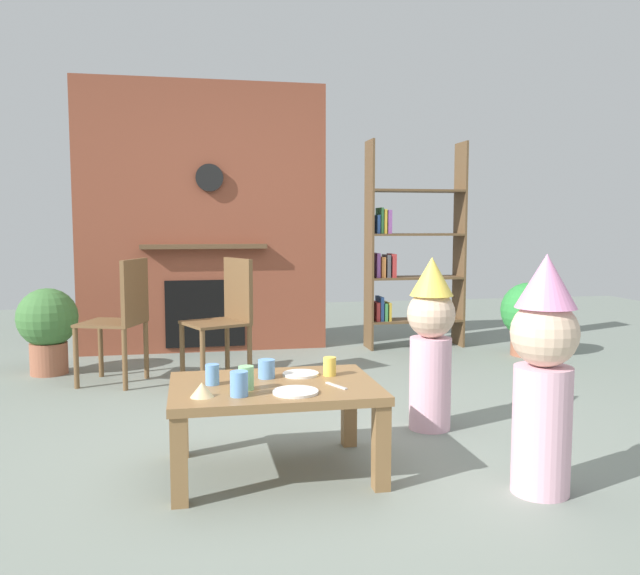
# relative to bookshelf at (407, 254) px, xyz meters

# --- Properties ---
(ground_plane) EXTENTS (12.00, 12.00, 0.00)m
(ground_plane) POSITION_rel_bookshelf_xyz_m (-1.36, -2.40, -0.87)
(ground_plane) COLOR gray
(brick_fireplace_feature) EXTENTS (2.20, 0.28, 2.40)m
(brick_fireplace_feature) POSITION_rel_bookshelf_xyz_m (-1.84, 0.20, 0.32)
(brick_fireplace_feature) COLOR brown
(brick_fireplace_feature) RESTS_ON ground_plane
(bookshelf) EXTENTS (0.90, 0.28, 1.90)m
(bookshelf) POSITION_rel_bookshelf_xyz_m (0.00, 0.00, 0.00)
(bookshelf) COLOR brown
(bookshelf) RESTS_ON ground_plane
(coffee_table) EXTENTS (0.94, 0.68, 0.42)m
(coffee_table) POSITION_rel_bookshelf_xyz_m (-1.60, -2.87, -0.52)
(coffee_table) COLOR olive
(coffee_table) RESTS_ON ground_plane
(paper_cup_near_left) EXTENTS (0.06, 0.06, 0.09)m
(paper_cup_near_left) POSITION_rel_bookshelf_xyz_m (-1.31, -2.76, -0.41)
(paper_cup_near_left) COLOR #F2CC4C
(paper_cup_near_left) RESTS_ON coffee_table
(paper_cup_near_right) EXTENTS (0.06, 0.06, 0.09)m
(paper_cup_near_right) POSITION_rel_bookshelf_xyz_m (-1.88, -2.83, -0.41)
(paper_cup_near_right) COLOR #669EE0
(paper_cup_near_right) RESTS_ON coffee_table
(paper_cup_center) EXTENTS (0.08, 0.08, 0.09)m
(paper_cup_center) POSITION_rel_bookshelf_xyz_m (-1.62, -2.75, -0.41)
(paper_cup_center) COLOR #669EE0
(paper_cup_center) RESTS_ON coffee_table
(paper_cup_far_left) EXTENTS (0.07, 0.07, 0.11)m
(paper_cup_far_left) POSITION_rel_bookshelf_xyz_m (-1.73, -2.95, -0.40)
(paper_cup_far_left) COLOR #8CD18C
(paper_cup_far_left) RESTS_ON coffee_table
(paper_cup_far_right) EXTENTS (0.08, 0.08, 0.11)m
(paper_cup_far_right) POSITION_rel_bookshelf_xyz_m (-1.77, -3.06, -0.40)
(paper_cup_far_right) COLOR #669EE0
(paper_cup_far_right) RESTS_ON coffee_table
(paper_plate_front) EXTENTS (0.20, 0.20, 0.01)m
(paper_plate_front) POSITION_rel_bookshelf_xyz_m (-1.53, -3.05, -0.45)
(paper_plate_front) COLOR white
(paper_plate_front) RESTS_ON coffee_table
(paper_plate_rear) EXTENTS (0.17, 0.17, 0.01)m
(paper_plate_rear) POSITION_rel_bookshelf_xyz_m (-1.45, -2.72, -0.45)
(paper_plate_rear) COLOR white
(paper_plate_rear) RESTS_ON coffee_table
(birthday_cake_slice) EXTENTS (0.10, 0.10, 0.06)m
(birthday_cake_slice) POSITION_rel_bookshelf_xyz_m (-1.93, -3.04, -0.42)
(birthday_cake_slice) COLOR #EAC68C
(birthday_cake_slice) RESTS_ON coffee_table
(table_fork) EXTENTS (0.07, 0.14, 0.01)m
(table_fork) POSITION_rel_bookshelf_xyz_m (-1.33, -2.97, -0.45)
(table_fork) COLOR silver
(table_fork) RESTS_ON coffee_table
(child_with_cone_hat) EXTENTS (0.28, 0.28, 1.02)m
(child_with_cone_hat) POSITION_rel_bookshelf_xyz_m (-0.51, -3.32, -0.33)
(child_with_cone_hat) COLOR #EAB2C6
(child_with_cone_hat) RESTS_ON ground_plane
(child_in_pink) EXTENTS (0.27, 0.27, 0.97)m
(child_in_pink) POSITION_rel_bookshelf_xyz_m (-0.66, -2.39, -0.36)
(child_in_pink) COLOR #EAB2C6
(child_in_pink) RESTS_ON ground_plane
(dining_chair_left) EXTENTS (0.51, 0.51, 0.90)m
(dining_chair_left) POSITION_rel_bookshelf_xyz_m (-2.44, -0.97, -0.36)
(dining_chair_left) COLOR brown
(dining_chair_left) RESTS_ON ground_plane
(dining_chair_middle) EXTENTS (0.52, 0.52, 0.90)m
(dining_chair_middle) POSITION_rel_bookshelf_xyz_m (-1.71, -1.06, -0.36)
(dining_chair_middle) COLOR brown
(dining_chair_middle) RESTS_ON ground_plane
(potted_plant_tall) EXTENTS (0.49, 0.49, 0.64)m
(potted_plant_tall) POSITION_rel_bookshelf_xyz_m (0.93, -0.59, -0.51)
(potted_plant_tall) COLOR #9E5B42
(potted_plant_tall) RESTS_ON ground_plane
(potted_plant_short) EXTENTS (0.45, 0.45, 0.66)m
(potted_plant_short) POSITION_rel_bookshelf_xyz_m (-3.04, -0.53, -0.49)
(potted_plant_short) COLOR #9E5B42
(potted_plant_short) RESTS_ON ground_plane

